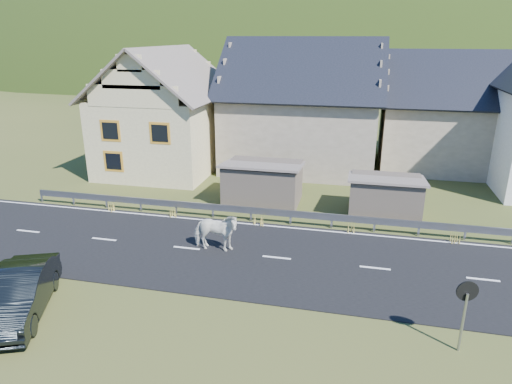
# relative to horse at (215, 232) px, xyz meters

# --- Properties ---
(ground) EXTENTS (160.00, 160.00, 0.00)m
(ground) POSITION_rel_horse_xyz_m (2.68, -0.07, -0.91)
(ground) COLOR #303F18
(ground) RESTS_ON ground
(road) EXTENTS (60.00, 7.00, 0.04)m
(road) POSITION_rel_horse_xyz_m (2.68, -0.07, -0.89)
(road) COLOR black
(road) RESTS_ON ground
(lane_markings) EXTENTS (60.00, 6.60, 0.01)m
(lane_markings) POSITION_rel_horse_xyz_m (2.68, -0.07, -0.87)
(lane_markings) COLOR silver
(lane_markings) RESTS_ON road
(guardrail) EXTENTS (28.10, 0.09, 0.75)m
(guardrail) POSITION_rel_horse_xyz_m (2.68, 3.61, -0.35)
(guardrail) COLOR #93969B
(guardrail) RESTS_ON ground
(shed_left) EXTENTS (4.30, 3.30, 2.40)m
(shed_left) POSITION_rel_horse_xyz_m (0.68, 6.43, 0.19)
(shed_left) COLOR brown
(shed_left) RESTS_ON ground
(shed_right) EXTENTS (3.80, 2.90, 2.20)m
(shed_right) POSITION_rel_horse_xyz_m (7.18, 5.93, 0.09)
(shed_right) COLOR brown
(shed_right) RESTS_ON ground
(house_cream) EXTENTS (7.80, 9.80, 8.30)m
(house_cream) POSITION_rel_horse_xyz_m (-7.32, 11.93, 3.45)
(house_cream) COLOR beige
(house_cream) RESTS_ON ground
(house_stone_a) EXTENTS (10.80, 9.80, 8.90)m
(house_stone_a) POSITION_rel_horse_xyz_m (1.68, 14.93, 3.72)
(house_stone_a) COLOR tan
(house_stone_a) RESTS_ON ground
(house_stone_b) EXTENTS (9.80, 8.80, 8.10)m
(house_stone_b) POSITION_rel_horse_xyz_m (11.68, 16.93, 3.32)
(house_stone_b) COLOR tan
(house_stone_b) RESTS_ON ground
(mountain) EXTENTS (440.00, 280.00, 260.00)m
(mountain) POSITION_rel_horse_xyz_m (7.68, 179.93, -20.91)
(mountain) COLOR #1F3A0E
(mountain) RESTS_ON ground
(conifer_patch) EXTENTS (76.00, 50.00, 28.00)m
(conifer_patch) POSITION_rel_horse_xyz_m (-52.32, 109.93, 5.09)
(conifer_patch) COLOR black
(conifer_patch) RESTS_ON ground
(horse) EXTENTS (0.96, 2.07, 1.74)m
(horse) POSITION_rel_horse_xyz_m (0.00, 0.00, 0.00)
(horse) COLOR silver
(horse) RESTS_ON road
(car) EXTENTS (3.27, 4.91, 1.53)m
(car) POSITION_rel_horse_xyz_m (-4.92, -5.90, -0.15)
(car) COLOR black
(car) RESTS_ON ground
(traffic_mirror) EXTENTS (0.63, 0.22, 2.29)m
(traffic_mirror) POSITION_rel_horse_xyz_m (9.01, -4.57, 0.77)
(traffic_mirror) COLOR #93969B
(traffic_mirror) RESTS_ON ground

